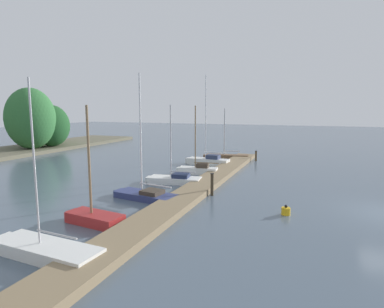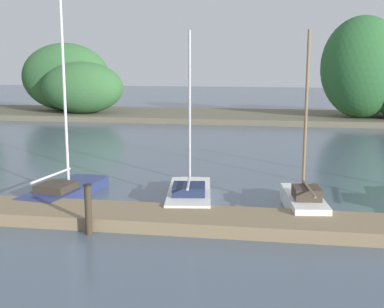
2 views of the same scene
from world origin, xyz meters
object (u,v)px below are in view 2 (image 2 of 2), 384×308
at_px(sailboat_3, 66,188).
at_px(sailboat_4, 189,193).
at_px(sailboat_5, 303,200).
at_px(mooring_piling_1, 88,209).

bearing_deg(sailboat_3, sailboat_4, -80.79).
relative_size(sailboat_3, sailboat_4, 1.32).
distance_m(sailboat_3, sailboat_5, 7.65).
height_order(sailboat_4, mooring_piling_1, sailboat_4).
height_order(sailboat_4, sailboat_5, sailboat_4).
distance_m(sailboat_3, mooring_piling_1, 3.98).
height_order(sailboat_5, mooring_piling_1, sailboat_5).
relative_size(sailboat_3, mooring_piling_1, 5.26).
bearing_deg(sailboat_4, sailboat_5, -104.87).
xyz_separation_m(sailboat_5, mooring_piling_1, (-5.58, -2.97, 0.31)).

